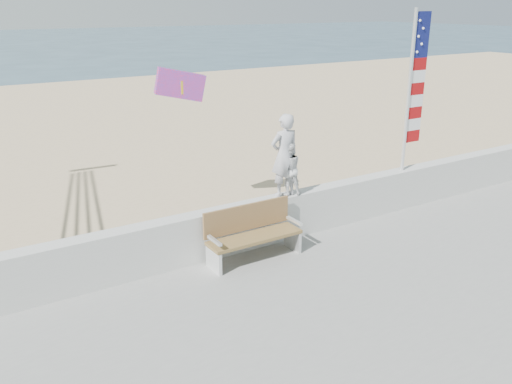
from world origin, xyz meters
TOP-DOWN VIEW (x-y plane):
  - ground at (0.00, 0.00)m, footprint 220.00×220.00m
  - sand at (0.00, 9.00)m, footprint 90.00×40.00m
  - seawall at (0.00, 2.00)m, footprint 30.00×0.35m
  - adult at (0.97, 2.00)m, footprint 0.61×0.41m
  - child at (1.07, 2.00)m, footprint 0.62×0.55m
  - bench at (-0.04, 1.55)m, footprint 1.80×0.57m
  - flag at (4.36, 2.00)m, footprint 0.50×0.08m
  - parafoil_kite at (-0.13, 4.20)m, footprint 1.10×0.53m

SIDE VIEW (x-z plane):
  - ground at x=0.00m, z-range 0.00..0.00m
  - sand at x=0.00m, z-range 0.00..0.08m
  - seawall at x=0.00m, z-range 0.18..1.08m
  - bench at x=-0.04m, z-range 0.19..1.19m
  - child at x=1.07m, z-range 1.08..2.14m
  - adult at x=0.97m, z-range 1.08..2.71m
  - flag at x=4.36m, z-range 1.24..4.74m
  - parafoil_kite at x=-0.13m, z-range 2.69..3.43m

